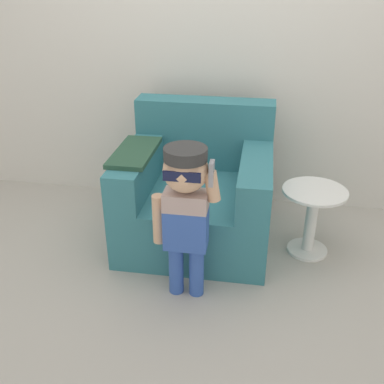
% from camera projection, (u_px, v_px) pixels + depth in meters
% --- Properties ---
extents(ground_plane, '(10.00, 10.00, 0.00)m').
position_uv_depth(ground_plane, '(195.00, 251.00, 3.07)').
color(ground_plane, '#ADA89E').
extents(wall_back, '(10.00, 0.05, 2.60)m').
position_uv_depth(wall_back, '(214.00, 35.00, 3.24)').
color(wall_back, silver).
rests_on(wall_back, ground_plane).
extents(armchair, '(1.01, 0.97, 0.90)m').
position_uv_depth(armchair, '(198.00, 193.00, 3.14)').
color(armchair, teal).
rests_on(armchair, ground_plane).
extents(person_child, '(0.38, 0.28, 0.92)m').
position_uv_depth(person_child, '(185.00, 201.00, 2.41)').
color(person_child, '#3356AD').
rests_on(person_child, ground_plane).
extents(side_table, '(0.42, 0.42, 0.47)m').
position_uv_depth(side_table, '(312.00, 215.00, 2.95)').
color(side_table, white).
rests_on(side_table, ground_plane).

